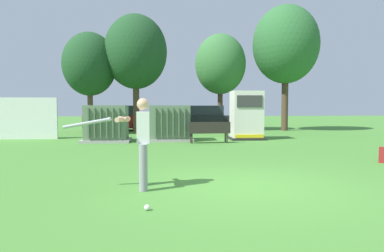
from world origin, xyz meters
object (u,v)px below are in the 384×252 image
parked_car_left_of_center (205,119)px  batter (140,138)px  transformer_mid_west (170,124)px  generator_enclosure (246,116)px  park_bench (209,131)px  sports_ball (147,208)px  transformer_west (107,124)px  parked_car_leftmost (119,119)px

parked_car_left_of_center → batter: bearing=-101.6°
transformer_mid_west → generator_enclosure: generator_enclosure is taller
park_bench → batter: batter is taller
sports_ball → transformer_mid_west: bearing=86.9°
transformer_west → batter: 9.14m
transformer_mid_west → generator_enclosure: 3.69m
parked_car_leftmost → park_bench: bearing=-59.3°
parked_car_leftmost → parked_car_left_of_center: (5.61, -0.41, 0.00)m
transformer_west → parked_car_left_of_center: same height
generator_enclosure → sports_ball: generator_enclosure is taller
park_bench → batter: 8.27m
generator_enclosure → parked_car_left_of_center: (-1.22, 6.14, -0.38)m
transformer_mid_west → parked_car_left_of_center: size_ratio=0.48×
transformer_west → batter: batter is taller
transformer_mid_west → parked_car_left_of_center: bearing=69.3°
generator_enclosure → parked_car_leftmost: 9.47m
batter → parked_car_left_of_center: bearing=78.4°
park_bench → sports_ball: (-2.24, -9.34, -0.49)m
transformer_west → park_bench: bearing=-12.7°
generator_enclosure → transformer_west: bearing=-175.0°
transformer_west → transformer_mid_west: same height
generator_enclosure → batter: 10.45m
parked_car_leftmost → parked_car_left_of_center: bearing=-4.2°
batter → parked_car_left_of_center: size_ratio=0.40×
sports_ball → parked_car_leftmost: (-2.59, 17.46, 0.71)m
generator_enclosure → parked_car_leftmost: bearing=136.2°
transformer_west → batter: size_ratio=1.21×
transformer_west → transformer_mid_west: size_ratio=1.00×
sports_ball → parked_car_leftmost: 17.67m
transformer_mid_west → parked_car_left_of_center: 6.91m
parked_car_left_of_center → transformer_west: bearing=-128.1°
parked_car_left_of_center → transformer_mid_west: bearing=-110.7°
transformer_mid_west → park_bench: transformer_mid_west is taller
transformer_mid_west → generator_enclosure: size_ratio=0.91×
transformer_west → parked_car_leftmost: 7.12m
transformer_mid_west → parked_car_left_of_center: same height
park_bench → parked_car_leftmost: 9.45m
park_bench → transformer_west: bearing=167.3°
transformer_west → parked_car_leftmost: size_ratio=0.50×
batter → parked_car_leftmost: 16.20m
transformer_west → parked_car_left_of_center: (5.25, 6.70, -0.04)m
transformer_mid_west → parked_car_leftmost: size_ratio=0.50×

